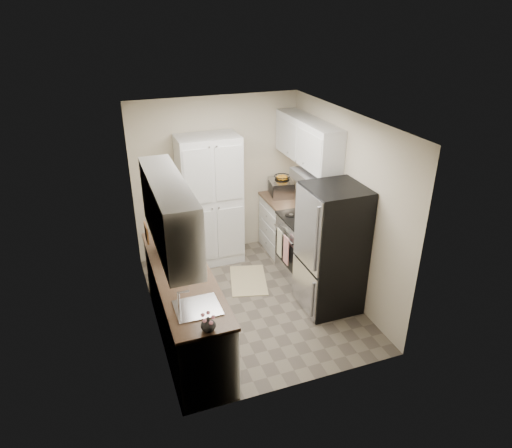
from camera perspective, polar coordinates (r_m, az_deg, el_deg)
name	(u,v)px	position (r m, az deg, el deg)	size (l,w,h in m)	color
ground	(252,301)	(6.35, -0.49, -9.59)	(3.20, 3.20, 0.00)	#665B4C
room_shell	(250,191)	(5.56, -0.69, 4.10)	(2.64, 3.24, 2.52)	beige
pantry_cabinet	(210,201)	(6.92, -5.75, 2.90)	(0.90, 0.55, 2.00)	silver
base_cabinet_left	(186,307)	(5.56, -8.80, -10.24)	(0.60, 2.30, 0.88)	silver
countertop_left	(183,274)	(5.30, -9.13, -6.21)	(0.63, 2.33, 0.04)	brown
base_cabinet_right	(285,226)	(7.40, 3.63, -0.21)	(0.60, 0.80, 0.88)	silver
countertop_right	(286,199)	(7.21, 3.73, 3.08)	(0.63, 0.83, 0.04)	brown
electric_range	(306,246)	(6.73, 6.22, -2.75)	(0.71, 0.78, 1.13)	#B7B7BC
refrigerator	(332,249)	(5.93, 9.43, -3.11)	(0.70, 0.72, 1.70)	#B7B7BC
microwave	(180,241)	(5.65, -9.46, -2.14)	(0.54, 0.36, 0.30)	silver
wine_bottle	(169,230)	(5.93, -10.77, -0.70)	(0.08, 0.08, 0.32)	black
flower_vase	(208,324)	(4.37, -5.99, -12.32)	(0.14, 0.14, 0.15)	silver
cutting_board	(172,222)	(6.12, -10.46, 0.19)	(0.02, 0.25, 0.32)	#419540
toaster_oven	(281,188)	(7.27, 3.13, 4.54)	(0.34, 0.43, 0.25)	#A2A2A6
fruit_basket	(282,177)	(7.23, 3.29, 5.93)	(0.25, 0.25, 0.11)	orange
kitchen_mat	(248,280)	(6.77, -0.96, -7.04)	(0.51, 0.82, 0.01)	#CCB887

